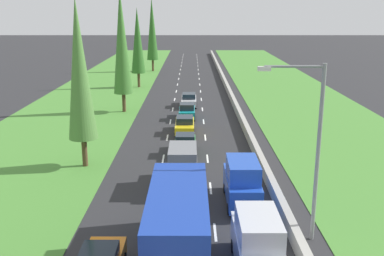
% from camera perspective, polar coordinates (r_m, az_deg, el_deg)
% --- Properties ---
extents(ground_plane, '(300.00, 300.00, 0.00)m').
position_cam_1_polar(ground_plane, '(61.33, -0.71, 4.23)').
color(ground_plane, '#28282B').
rests_on(ground_plane, ground).
extents(grass_verge_left, '(14.00, 140.00, 0.04)m').
position_cam_1_polar(grass_verge_left, '(62.72, -12.37, 4.14)').
color(grass_verge_left, '#478433').
rests_on(grass_verge_left, ground).
extents(grass_verge_right, '(14.00, 140.00, 0.04)m').
position_cam_1_polar(grass_verge_right, '(62.86, 12.52, 4.16)').
color(grass_verge_right, '#478433').
rests_on(grass_verge_right, ground).
extents(median_barrier, '(0.44, 120.00, 0.85)m').
position_cam_1_polar(median_barrier, '(61.47, 4.63, 4.61)').
color(median_barrier, '#9E9B93').
rests_on(median_barrier, ground).
extents(lane_markings, '(3.64, 116.00, 0.01)m').
position_cam_1_polar(lane_markings, '(61.33, -0.71, 4.24)').
color(lane_markings, white).
rests_on(lane_markings, ground).
extents(blue_box_truck_centre_lane, '(2.46, 9.40, 4.18)m').
position_cam_1_polar(blue_box_truck_centre_lane, '(19.97, -1.91, -12.51)').
color(blue_box_truck_centre_lane, black).
rests_on(blue_box_truck_centre_lane, ground).
extents(grey_van_centre_lane, '(1.96, 4.90, 2.82)m').
position_cam_1_polar(grey_van_centre_lane, '(29.27, -1.40, -5.02)').
color(grey_van_centre_lane, slate).
rests_on(grey_van_centre_lane, ground).
extents(green_hatchback_centre_lane, '(1.74, 3.90, 1.72)m').
position_cam_1_polar(green_hatchback_centre_lane, '(36.09, -1.09, -2.07)').
color(green_hatchback_centre_lane, '#237A33').
rests_on(green_hatchback_centre_lane, ground).
extents(yellow_sedan_centre_lane, '(1.82, 4.50, 1.64)m').
position_cam_1_polar(yellow_sedan_centre_lane, '(42.20, -1.15, 0.42)').
color(yellow_sedan_centre_lane, yellow).
rests_on(yellow_sedan_centre_lane, ground).
extents(teal_hatchback_centre_lane, '(1.74, 3.90, 1.72)m').
position_cam_1_polar(teal_hatchback_centre_lane, '(47.74, -0.87, 2.17)').
color(teal_hatchback_centre_lane, teal).
rests_on(teal_hatchback_centre_lane, ground).
extents(silver_van_right_lane, '(1.96, 4.90, 2.82)m').
position_cam_1_polar(silver_van_right_lane, '(20.51, 8.16, -14.37)').
color(silver_van_right_lane, silver).
rests_on(silver_van_right_lane, ground).
extents(silver_sedan_centre_lane, '(1.82, 4.50, 1.64)m').
position_cam_1_polar(silver_sedan_centre_lane, '(53.96, -0.61, 3.63)').
color(silver_sedan_centre_lane, silver).
rests_on(silver_sedan_centre_lane, ground).
extents(blue_van_right_lane, '(1.96, 4.90, 2.82)m').
position_cam_1_polar(blue_van_right_lane, '(26.96, 6.24, -6.90)').
color(blue_van_right_lane, '#1E47B7').
rests_on(blue_van_right_lane, ground).
extents(poplar_tree_second, '(2.11, 2.11, 12.35)m').
position_cam_1_polar(poplar_tree_second, '(32.82, -14.49, 7.18)').
color(poplar_tree_second, '#4C3823').
rests_on(poplar_tree_second, ground).
extents(poplar_tree_third, '(2.14, 2.14, 13.75)m').
position_cam_1_polar(poplar_tree_third, '(50.66, -9.25, 10.83)').
color(poplar_tree_third, '#4C3823').
rests_on(poplar_tree_third, ground).
extents(poplar_tree_fourth, '(2.09, 2.09, 11.76)m').
position_cam_1_polar(poplar_tree_fourth, '(67.44, -7.22, 11.03)').
color(poplar_tree_fourth, '#4C3823').
rests_on(poplar_tree_fourth, ground).
extents(poplar_tree_fifth, '(2.14, 2.14, 13.61)m').
position_cam_1_polar(poplar_tree_fifth, '(85.42, -5.37, 12.50)').
color(poplar_tree_fifth, '#4C3823').
rests_on(poplar_tree_fifth, ground).
extents(street_light_mast, '(3.20, 0.28, 9.00)m').
position_cam_1_polar(street_light_mast, '(22.24, 14.92, -1.65)').
color(street_light_mast, gray).
rests_on(street_light_mast, ground).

